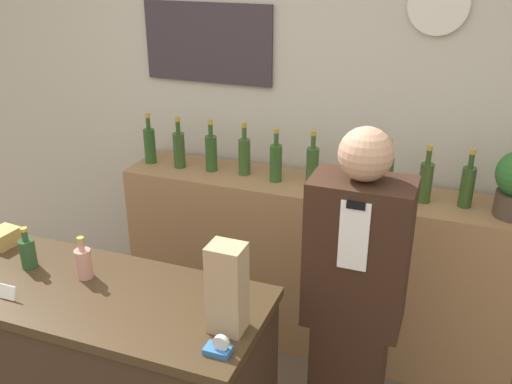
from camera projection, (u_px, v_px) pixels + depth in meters
The scene contains 20 objects.
back_wall at pixel (297, 108), 3.21m from camera, with size 5.20×0.09×2.70m.
back_shelf at pixel (314, 266), 3.27m from camera, with size 2.20×0.39×1.01m.
display_counter at pixel (101, 382), 2.46m from camera, with size 1.46×0.57×0.95m.
shopkeeper at pixel (353, 309), 2.40m from camera, with size 0.40×0.25×1.59m.
paper_bag at pixel (227, 289), 1.97m from camera, with size 0.13×0.11×0.34m.
tape_dispenser at pixel (219, 348), 1.90m from camera, with size 0.09×0.06×0.07m.
price_card_right at pixel (6, 292), 2.20m from camera, with size 0.09×0.02×0.06m.
gift_box at pixel (3, 237), 2.58m from camera, with size 0.12×0.13×0.08m.
counter_bottle_1 at pixel (28, 252), 2.39m from camera, with size 0.07×0.07×0.18m.
counter_bottle_2 at pixel (84, 262), 2.32m from camera, with size 0.07×0.07×0.18m.
shelf_bottle_0 at pixel (150, 144), 3.34m from camera, with size 0.07×0.07×0.30m.
shelf_bottle_1 at pixel (179, 149), 3.27m from camera, with size 0.07×0.07×0.30m.
shelf_bottle_2 at pixel (211, 152), 3.22m from camera, with size 0.07×0.07×0.30m.
shelf_bottle_3 at pixel (244, 155), 3.17m from camera, with size 0.07×0.07×0.30m.
shelf_bottle_4 at pixel (276, 162), 3.08m from camera, with size 0.07×0.07×0.30m.
shelf_bottle_5 at pixel (312, 164), 3.04m from camera, with size 0.07×0.07×0.30m.
shelf_bottle_6 at pixel (348, 170), 2.97m from camera, with size 0.07×0.07×0.30m.
shelf_bottle_7 at pixel (386, 175), 2.91m from camera, with size 0.07×0.07×0.30m.
shelf_bottle_8 at pixel (426, 181), 2.83m from camera, with size 0.07×0.07×0.30m.
shelf_bottle_9 at pixel (467, 185), 2.78m from camera, with size 0.07×0.07×0.30m.
Camera 1 is at (0.88, -1.01, 2.22)m, focal length 40.00 mm.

